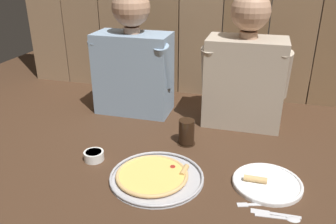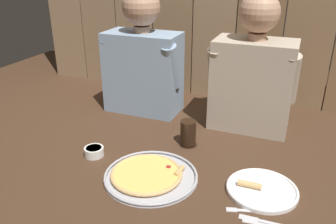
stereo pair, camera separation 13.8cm
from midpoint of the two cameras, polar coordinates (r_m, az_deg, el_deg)
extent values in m
plane|color=#422B1C|center=(1.39, -4.22, -8.49)|extent=(3.20, 3.20, 0.00)
cylinder|color=#B2B2B7|center=(1.30, -4.98, -10.88)|extent=(0.35, 0.35, 0.01)
torus|color=#B2B2B7|center=(1.29, -5.00, -10.59)|extent=(0.35, 0.35, 0.01)
cylinder|color=#B23823|center=(1.30, -5.81, -10.53)|extent=(0.26, 0.26, 0.00)
cylinder|color=#EFC660|center=(1.30, -5.82, -10.34)|extent=(0.25, 0.25, 0.01)
torus|color=tan|center=(1.30, -5.82, -10.34)|extent=(0.27, 0.27, 0.01)
cube|color=#EABC56|center=(1.32, -1.76, -9.61)|extent=(0.07, 0.07, 0.01)
cylinder|color=tan|center=(1.31, -0.36, -9.71)|extent=(0.03, 0.06, 0.02)
cylinder|color=#A3281E|center=(1.33, -2.23, -9.09)|extent=(0.02, 0.02, 0.00)
cylinder|color=white|center=(1.29, 13.06, -11.54)|extent=(0.25, 0.25, 0.01)
torus|color=white|center=(1.29, 13.09, -11.32)|extent=(0.25, 0.25, 0.01)
cylinder|color=tan|center=(1.27, 11.18, -10.92)|extent=(0.08, 0.02, 0.02)
cylinder|color=black|center=(1.52, 0.42, -5.17)|extent=(0.08, 0.08, 0.01)
cylinder|color=black|center=(1.49, 0.43, -3.28)|extent=(0.07, 0.07, 0.11)
cylinder|color=white|center=(1.44, -14.85, -7.07)|extent=(0.08, 0.08, 0.04)
cylinder|color=#B23823|center=(1.44, -14.89, -6.75)|extent=(0.06, 0.06, 0.02)
cube|color=silver|center=(1.20, 12.00, -14.76)|extent=(0.09, 0.04, 0.01)
cube|color=silver|center=(1.19, 8.83, -14.95)|extent=(0.04, 0.03, 0.01)
cube|color=silver|center=(1.17, 15.55, -16.19)|extent=(0.10, 0.02, 0.01)
cube|color=silver|center=(1.17, 11.61, -15.91)|extent=(0.06, 0.02, 0.00)
cube|color=silver|center=(1.16, 13.14, -16.50)|extent=(0.10, 0.02, 0.01)
ellipsoid|color=silver|center=(1.16, 16.70, -16.58)|extent=(0.05, 0.03, 0.01)
cube|color=#849EB7|center=(1.79, -7.90, 6.27)|extent=(0.38, 0.20, 0.41)
cylinder|color=tan|center=(1.74, -8.32, 13.21)|extent=(0.08, 0.08, 0.03)
sphere|color=tan|center=(1.72, -8.54, 16.71)|extent=(0.18, 0.18, 0.18)
sphere|color=brown|center=(1.73, -8.38, 17.22)|extent=(0.17, 0.17, 0.17)
cylinder|color=#849EB7|center=(1.81, -13.49, 8.07)|extent=(0.08, 0.13, 0.24)
cylinder|color=#849EB7|center=(1.68, -3.18, 7.47)|extent=(0.08, 0.14, 0.24)
cube|color=#B2A38E|center=(1.66, 10.11, 4.81)|extent=(0.36, 0.21, 0.42)
cylinder|color=tan|center=(1.60, 10.69, 12.38)|extent=(0.08, 0.08, 0.03)
sphere|color=tan|center=(1.58, 10.98, 16.01)|extent=(0.17, 0.17, 0.17)
sphere|color=black|center=(1.60, 11.06, 16.53)|extent=(0.16, 0.16, 0.16)
cylinder|color=#B2A38E|center=(1.62, 4.47, 7.00)|extent=(0.08, 0.15, 0.24)
cylinder|color=#B2A38E|center=(1.60, 15.84, 5.88)|extent=(0.08, 0.14, 0.24)
camera|label=1|loc=(0.07, -92.86, -1.27)|focal=36.97mm
camera|label=2|loc=(0.07, 87.14, 1.27)|focal=36.97mm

